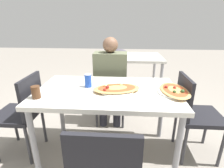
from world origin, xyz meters
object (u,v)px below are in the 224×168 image
object	(u,v)px
chair_far_seated	(111,86)
chair_side_left	(22,111)
drink_glass	(36,92)
person_seated	(110,75)
soda_can	(88,81)
dining_table	(107,97)
chair_side_right	(194,112)
pizza_second	(175,91)
pizza_main	(117,89)

from	to	relation	value
chair_far_seated	chair_side_left	world-z (taller)	same
chair_far_seated	drink_glass	size ratio (longest dim) A/B	8.15
person_seated	soda_can	size ratio (longest dim) A/B	9.19
dining_table	soda_can	xyz separation A→B (m)	(-0.19, 0.06, 0.14)
chair_side_right	person_seated	world-z (taller)	person_seated
drink_glass	pizza_second	size ratio (longest dim) A/B	0.25
chair_side_right	soda_can	bearing A→B (deg)	-89.76
chair_side_right	soda_can	xyz separation A→B (m)	(-1.03, -0.00, 0.30)
chair_side_right	person_seated	size ratio (longest dim) A/B	0.74
chair_side_left	pizza_second	size ratio (longest dim) A/B	2.08
soda_can	person_seated	bearing A→B (deg)	72.43
person_seated	pizza_second	bearing A→B (deg)	134.31
chair_side_right	chair_side_left	bearing A→B (deg)	-86.69
soda_can	pizza_second	bearing A→B (deg)	-6.88
dining_table	pizza_main	bearing A→B (deg)	-12.11
chair_far_seated	chair_side_right	distance (m)	1.08
drink_glass	soda_can	bearing A→B (deg)	37.13
chair_side_left	pizza_second	bearing A→B (deg)	-90.08
chair_side_left	chair_side_right	world-z (taller)	same
chair_side_right	drink_glass	size ratio (longest dim) A/B	8.15
chair_far_seated	pizza_second	distance (m)	1.00
chair_far_seated	chair_side_left	xyz separation A→B (m)	(-0.83, -0.74, 0.00)
chair_side_left	soda_can	xyz separation A→B (m)	(0.65, 0.09, 0.30)
pizza_main	pizza_second	xyz separation A→B (m)	(0.51, -0.01, -0.00)
dining_table	chair_far_seated	xyz separation A→B (m)	(-0.02, 0.71, -0.16)
person_seated	drink_glass	xyz separation A→B (m)	(-0.55, -0.82, 0.10)
person_seated	pizza_second	size ratio (longest dim) A/B	2.80
chair_side_left	chair_far_seated	bearing A→B (deg)	-48.05
chair_side_left	pizza_main	distance (m)	0.97
chair_far_seated	person_seated	distance (m)	0.21
dining_table	chair_side_right	xyz separation A→B (m)	(0.84, 0.07, -0.16)
chair_side_left	dining_table	bearing A→B (deg)	-88.03
dining_table	person_seated	world-z (taller)	person_seated
chair_side_left	pizza_second	world-z (taller)	chair_side_left
chair_side_right	drink_glass	bearing A→B (deg)	-78.41
chair_side_right	pizza_main	size ratio (longest dim) A/B	1.80
dining_table	chair_far_seated	distance (m)	0.73
chair_side_left	chair_side_right	distance (m)	1.69
person_seated	pizza_second	world-z (taller)	person_seated
chair_far_seated	chair_side_left	bearing A→B (deg)	41.95
pizza_main	drink_glass	world-z (taller)	drink_glass
chair_side_right	pizza_second	size ratio (longest dim) A/B	2.08
dining_table	person_seated	xyz separation A→B (m)	(-0.02, 0.60, 0.02)
chair_far_seated	soda_can	world-z (taller)	soda_can
chair_side_right	pizza_main	distance (m)	0.80
dining_table	chair_far_seated	bearing A→B (deg)	91.50
chair_side_left	soda_can	bearing A→B (deg)	-81.90
chair_side_left	pizza_main	size ratio (longest dim) A/B	1.80
chair_side_right	person_seated	distance (m)	1.03
chair_side_right	pizza_second	bearing A→B (deg)	-67.76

